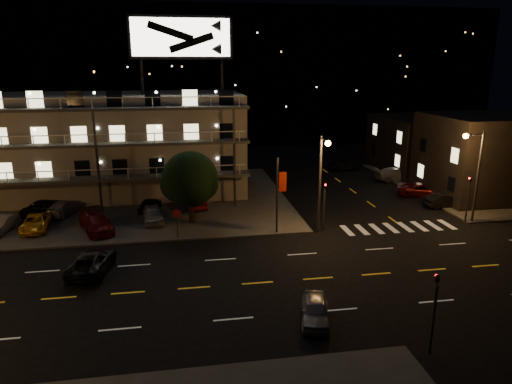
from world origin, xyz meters
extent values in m
plane|color=black|center=(0.00, 0.00, 0.00)|extent=(140.00, 140.00, 0.00)
cube|color=#373735|center=(-14.00, 20.00, 0.07)|extent=(44.00, 24.00, 0.15)
cube|color=#373735|center=(30.00, 20.00, 0.07)|extent=(16.00, 24.00, 0.15)
cube|color=gray|center=(-10.00, 24.00, 5.00)|extent=(28.00, 12.00, 10.00)
cube|color=gray|center=(-10.00, 24.00, 10.25)|extent=(28.00, 12.00, 0.50)
cube|color=#373735|center=(-10.00, 17.10, 3.15)|extent=(28.00, 1.80, 0.25)
cube|color=#373735|center=(-10.00, 17.10, 6.35)|extent=(28.00, 1.80, 0.25)
cube|color=#373735|center=(-10.00, 17.10, 9.55)|extent=(28.00, 1.80, 0.25)
cylinder|color=black|center=(-6.00, 22.00, 12.25)|extent=(0.36, 0.36, 3.50)
cylinder|color=black|center=(2.00, 22.00, 12.25)|extent=(0.36, 0.36, 3.50)
cube|color=black|center=(-2.00, 22.00, 16.00)|extent=(10.20, 0.50, 4.20)
cube|color=#EBE4C7|center=(-2.00, 21.70, 16.00)|extent=(9.60, 0.06, 3.60)
cube|color=black|center=(30.00, 16.00, 4.25)|extent=(14.00, 10.00, 8.50)
cube|color=black|center=(30.00, 28.00, 3.50)|extent=(14.00, 12.00, 7.00)
cube|color=black|center=(0.00, 70.00, 12.00)|extent=(120.00, 20.00, 24.00)
cylinder|color=#2D2D30|center=(8.50, 8.30, 4.00)|extent=(0.20, 0.20, 8.00)
cylinder|color=#2D2D30|center=(8.50, 7.50, 7.80)|extent=(0.12, 1.80, 0.12)
sphere|color=#FF9A3F|center=(8.50, 6.70, 7.70)|extent=(0.44, 0.44, 0.44)
cylinder|color=#2D2D30|center=(22.50, 8.30, 4.00)|extent=(0.20, 0.20, 8.00)
cylinder|color=#2D2D30|center=(21.70, 8.30, 7.80)|extent=(1.80, 0.12, 0.12)
sphere|color=#FF9A3F|center=(20.90, 8.30, 7.70)|extent=(0.44, 0.44, 0.44)
cylinder|color=#2D2D30|center=(9.00, 8.50, 1.80)|extent=(0.14, 0.14, 3.60)
imported|color=black|center=(9.00, 8.50, 4.10)|extent=(0.20, 0.16, 1.00)
sphere|color=#FF0C0C|center=(9.00, 8.38, 4.00)|extent=(0.14, 0.14, 0.14)
cylinder|color=#2D2D30|center=(9.00, -8.50, 1.80)|extent=(0.14, 0.14, 3.60)
imported|color=black|center=(9.00, -8.50, 4.10)|extent=(0.20, 0.16, 1.00)
sphere|color=#FF0C0C|center=(9.00, -8.38, 4.00)|extent=(0.14, 0.14, 0.14)
cylinder|color=#2D2D30|center=(22.00, 8.50, 1.80)|extent=(0.14, 0.14, 3.60)
imported|color=black|center=(22.00, 8.50, 4.10)|extent=(0.16, 0.20, 1.00)
sphere|color=#FF0C0C|center=(21.88, 8.50, 4.00)|extent=(0.14, 0.14, 0.14)
cylinder|color=#2D2D30|center=(5.00, 8.40, 3.20)|extent=(0.16, 0.16, 6.40)
cube|color=#AC200C|center=(5.45, 8.40, 4.40)|extent=(0.60, 0.04, 1.60)
cylinder|color=#2D2D30|center=(-3.00, 8.60, 1.10)|extent=(0.08, 0.08, 2.20)
cylinder|color=#AC200C|center=(-3.00, 8.55, 2.15)|extent=(0.91, 0.04, 0.91)
cylinder|color=black|center=(-1.80, 12.07, 1.25)|extent=(0.46, 0.46, 2.21)
sphere|color=black|center=(-1.80, 12.07, 4.02)|extent=(4.79, 4.79, 4.79)
sphere|color=black|center=(-2.91, 12.44, 3.46)|extent=(2.95, 2.95, 2.95)
sphere|color=black|center=(-0.79, 11.71, 3.65)|extent=(2.76, 2.76, 2.76)
imported|color=gray|center=(-17.28, 12.22, 0.77)|extent=(1.91, 3.95, 1.25)
imported|color=orange|center=(-14.61, 12.18, 0.76)|extent=(2.40, 4.56, 1.23)
imported|color=#520B0F|center=(-9.63, 11.15, 0.88)|extent=(3.83, 5.46, 1.47)
imported|color=gray|center=(-5.14, 12.68, 0.84)|extent=(2.10, 4.20, 1.37)
imported|color=black|center=(-15.06, 16.58, 0.82)|extent=(3.60, 5.29, 1.34)
imported|color=gray|center=(-13.23, 16.08, 0.81)|extent=(3.08, 4.86, 1.31)
imported|color=black|center=(-5.58, 15.81, 0.79)|extent=(2.28, 3.99, 1.28)
imported|color=#520B0F|center=(-1.40, 16.13, 0.81)|extent=(2.35, 4.24, 1.32)
imported|color=black|center=(22.68, 12.84, 0.68)|extent=(4.16, 1.60, 1.35)
imported|color=#520B0F|center=(22.38, 16.99, 0.68)|extent=(5.34, 3.77, 1.35)
imported|color=gray|center=(22.93, 23.73, 0.76)|extent=(5.26, 2.25, 1.51)
imported|color=black|center=(18.57, 30.11, 0.70)|extent=(4.15, 1.73, 1.41)
imported|color=gray|center=(4.35, -4.81, 0.62)|extent=(2.36, 3.91, 1.24)
imported|color=black|center=(-8.66, 3.52, 0.70)|extent=(2.96, 5.28, 1.39)
camera|label=1|loc=(-2.36, -26.00, 13.39)|focal=32.00mm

